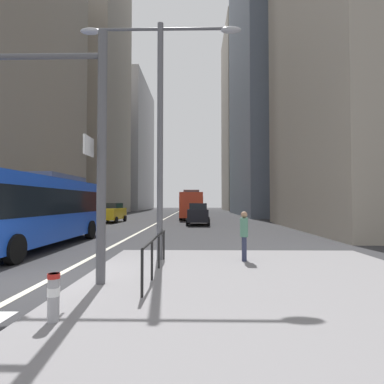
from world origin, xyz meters
TOP-DOWN VIEW (x-y plane):
  - ground_plane at (0.00, 20.00)m, footprint 160.00×160.00m
  - median_island at (5.50, -1.00)m, footprint 9.00×10.00m
  - lane_centre_line at (0.00, 30.00)m, footprint 0.20×80.00m
  - office_tower_left_mid at (-16.00, 46.18)m, footprint 12.40×16.97m
  - office_tower_left_far at (-16.00, 73.40)m, footprint 13.10×25.53m
  - office_tower_right_mid at (17.00, 40.30)m, footprint 13.34×23.55m
  - office_tower_right_far at (17.00, 67.79)m, footprint 12.43×19.58m
  - city_bus_blue_oncoming at (-3.28, 5.43)m, footprint 2.76×10.94m
  - city_bus_red_receding at (3.27, 29.24)m, footprint 2.73×10.66m
  - city_bus_red_distant at (3.53, 46.68)m, footprint 2.83×11.15m
  - car_oncoming_mid at (-4.66, 22.56)m, footprint 2.21×4.39m
  - car_receding_near at (4.03, 19.27)m, footprint 2.14×4.29m
  - car_receding_far at (3.58, 56.28)m, footprint 2.10×4.06m
  - traffic_signal_gantry at (-0.66, -0.96)m, footprint 6.84×0.65m
  - street_lamp_post at (2.66, 2.10)m, footprint 5.50×0.32m
  - bollard_left at (1.61, -3.22)m, footprint 0.20×0.20m
  - pedestrian_railing at (2.80, 0.05)m, footprint 0.06×4.09m
  - pedestrian_waiting at (5.43, 1.87)m, footprint 0.31×0.42m

SIDE VIEW (x-z plane):
  - ground_plane at x=0.00m, z-range 0.00..0.00m
  - lane_centre_line at x=0.00m, z-range 0.00..0.01m
  - median_island at x=5.50m, z-range 0.00..0.15m
  - bollard_left at x=1.61m, z-range 0.20..0.96m
  - pedestrian_railing at x=2.80m, z-range 0.38..1.36m
  - car_receding_far at x=3.58m, z-range 0.02..1.96m
  - car_receding_near at x=4.03m, z-range 0.02..1.96m
  - car_oncoming_mid at x=-4.66m, z-range 0.02..1.96m
  - pedestrian_waiting at x=5.43m, z-range 0.23..1.83m
  - city_bus_red_receding at x=3.27m, z-range 0.14..3.54m
  - city_bus_blue_oncoming at x=-3.28m, z-range 0.14..3.54m
  - city_bus_red_distant at x=3.53m, z-range 0.14..3.54m
  - traffic_signal_gantry at x=-0.66m, z-range 1.15..7.15m
  - street_lamp_post at x=2.66m, z-range 1.28..9.28m
  - office_tower_left_far at x=-16.00m, z-range 0.00..33.62m
  - office_tower_right_far at x=17.00m, z-range 0.00..45.23m
  - office_tower_right_mid at x=17.00m, z-range 0.00..48.85m
  - office_tower_left_mid at x=-16.00m, z-range 0.00..50.32m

